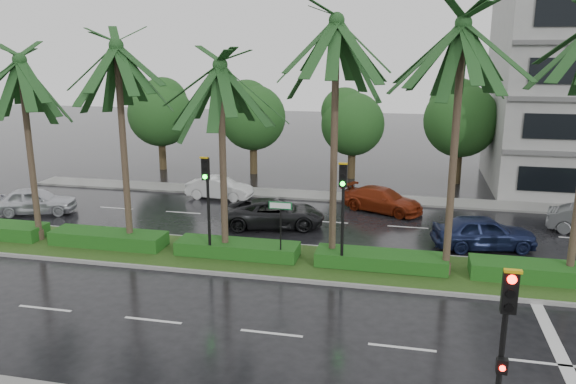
% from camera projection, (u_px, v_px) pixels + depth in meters
% --- Properties ---
extents(ground, '(120.00, 120.00, 0.00)m').
position_uv_depth(ground, '(302.00, 273.00, 22.24)').
color(ground, black).
rests_on(ground, ground).
extents(far_sidewalk, '(40.00, 2.00, 0.12)m').
position_uv_depth(far_sidewalk, '(341.00, 197.00, 33.58)').
color(far_sidewalk, gray).
rests_on(far_sidewalk, ground).
extents(median, '(36.00, 4.00, 0.15)m').
position_uv_depth(median, '(307.00, 262.00, 23.16)').
color(median, gray).
rests_on(median, ground).
extents(hedge, '(35.20, 1.40, 0.60)m').
position_uv_depth(hedge, '(307.00, 254.00, 23.07)').
color(hedge, '#164B15').
rests_on(hedge, median).
extents(lane_markings, '(34.00, 13.06, 0.01)m').
position_uv_depth(lane_markings, '(379.00, 284.00, 21.19)').
color(lane_markings, silver).
rests_on(lane_markings, ground).
extents(palm_row, '(26.30, 4.20, 10.32)m').
position_uv_depth(palm_row, '(277.00, 58.00, 21.43)').
color(palm_row, '#3C2C22').
rests_on(palm_row, median).
extents(signal_near, '(0.34, 0.45, 4.36)m').
position_uv_depth(signal_near, '(502.00, 356.00, 11.47)').
color(signal_near, black).
rests_on(signal_near, near_sidewalk).
extents(signal_median_left, '(0.34, 0.42, 4.36)m').
position_uv_depth(signal_median_left, '(207.00, 193.00, 22.63)').
color(signal_median_left, black).
rests_on(signal_median_left, median).
extents(signal_median_right, '(0.34, 0.42, 4.36)m').
position_uv_depth(signal_median_right, '(343.00, 200.00, 21.47)').
color(signal_median_right, black).
rests_on(signal_median_right, median).
extents(street_sign, '(0.95, 0.09, 2.60)m').
position_uv_depth(street_sign, '(280.00, 217.00, 22.38)').
color(street_sign, black).
rests_on(street_sign, median).
extents(bg_trees, '(33.11, 5.57, 8.04)m').
position_uv_depth(bg_trees, '(382.00, 113.00, 37.35)').
color(bg_trees, '#372B19').
rests_on(bg_trees, ground).
extents(car_silver, '(2.92, 4.53, 1.44)m').
position_uv_depth(car_silver, '(35.00, 201.00, 30.18)').
color(car_silver, silver).
rests_on(car_silver, ground).
extents(car_white, '(1.63, 4.00, 1.29)m').
position_uv_depth(car_white, '(219.00, 188.00, 33.29)').
color(car_white, silver).
rests_on(car_white, ground).
extents(car_darkgrey, '(3.37, 5.37, 1.38)m').
position_uv_depth(car_darkgrey, '(274.00, 213.00, 27.99)').
color(car_darkgrey, black).
rests_on(car_darkgrey, ground).
extents(car_red, '(3.51, 4.87, 1.31)m').
position_uv_depth(car_red, '(382.00, 200.00, 30.63)').
color(car_red, maroon).
rests_on(car_red, ground).
extents(car_blue, '(2.68, 4.73, 1.52)m').
position_uv_depth(car_blue, '(484.00, 232.00, 24.82)').
color(car_blue, '#172046').
rests_on(car_blue, ground).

